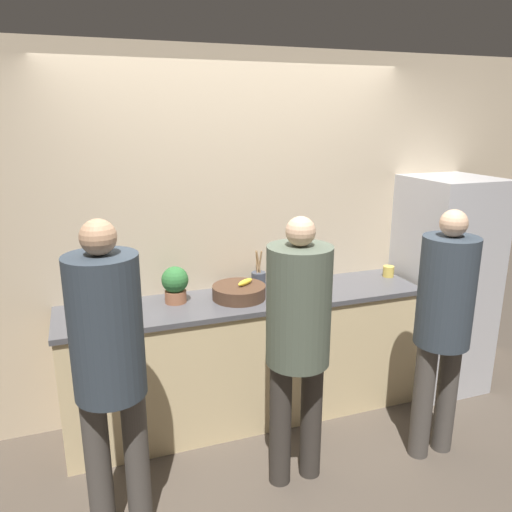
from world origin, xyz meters
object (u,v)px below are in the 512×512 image
object	(u,v)px
person_right	(444,316)
fruit_bowl	(239,292)
person_left	(109,357)
potted_plant	(175,284)
utensil_crock	(259,278)
bottle_red	(312,287)
refrigerator	(443,284)
cup_yellow	(388,271)
bottle_amber	(106,290)
cup_blue	(300,294)
person_center	(298,330)

from	to	relation	value
person_right	fruit_bowl	bearing A→B (deg)	142.78
person_left	potted_plant	xyz separation A→B (m)	(0.49, 0.85, 0.04)
utensil_crock	bottle_red	distance (m)	0.43
refrigerator	utensil_crock	xyz separation A→B (m)	(-1.48, 0.24, 0.14)
refrigerator	cup_yellow	world-z (taller)	refrigerator
fruit_bowl	person_left	bearing A→B (deg)	-139.48
person_left	person_right	size ratio (longest dim) A/B	1.05
bottle_amber	cup_blue	size ratio (longest dim) A/B	2.68
person_center	bottle_amber	world-z (taller)	person_center
person_center	bottle_amber	size ratio (longest dim) A/B	6.59
person_left	fruit_bowl	bearing A→B (deg)	40.52
person_left	potted_plant	world-z (taller)	person_left
person_left	cup_blue	size ratio (longest dim) A/B	18.37
bottle_amber	potted_plant	xyz separation A→B (m)	(0.44, -0.14, 0.04)
utensil_crock	cup_yellow	world-z (taller)	utensil_crock
refrigerator	potted_plant	xyz separation A→B (m)	(-2.11, 0.12, 0.21)
bottle_amber	cup_yellow	xyz separation A→B (m)	(2.13, -0.14, -0.06)
person_center	bottle_amber	distance (m)	1.37
fruit_bowl	utensil_crock	distance (m)	0.28
person_right	bottle_amber	size ratio (longest dim) A/B	6.55
bottle_red	fruit_bowl	bearing A→B (deg)	164.61
person_left	bottle_amber	distance (m)	0.99
refrigerator	person_center	xyz separation A→B (m)	(-1.57, -0.68, 0.13)
cup_yellow	potted_plant	distance (m)	1.68
person_left	person_right	bearing A→B (deg)	-0.66
utensil_crock	cup_blue	xyz separation A→B (m)	(0.18, -0.34, -0.02)
cup_blue	potted_plant	bearing A→B (deg)	164.30
cup_blue	potted_plant	xyz separation A→B (m)	(-0.82, 0.23, 0.09)
utensil_crock	refrigerator	bearing A→B (deg)	-9.14
person_center	bottle_amber	bearing A→B (deg)	136.41
fruit_bowl	cup_blue	world-z (taller)	fruit_bowl
person_center	cup_yellow	distance (m)	1.39
person_center	fruit_bowl	size ratio (longest dim) A/B	4.42
fruit_bowl	potted_plant	size ratio (longest dim) A/B	1.47
refrigerator	utensil_crock	bearing A→B (deg)	170.86
person_right	bottle_amber	distance (m)	2.19
person_right	potted_plant	xyz separation A→B (m)	(-1.49, 0.88, 0.10)
person_left	bottle_red	xyz separation A→B (m)	(1.41, 0.65, -0.02)
utensil_crock	potted_plant	size ratio (longest dim) A/B	1.10
fruit_bowl	potted_plant	world-z (taller)	potted_plant
fruit_bowl	cup_yellow	bearing A→B (deg)	3.11
bottle_amber	utensil_crock	bearing A→B (deg)	-1.34
person_left	cup_blue	distance (m)	1.45
bottle_red	cup_blue	bearing A→B (deg)	-166.15
cup_blue	person_left	bearing A→B (deg)	-154.49
cup_blue	bottle_red	bearing A→B (deg)	13.85
refrigerator	person_left	distance (m)	2.71
person_center	utensil_crock	bearing A→B (deg)	84.22
person_left	bottle_amber	bearing A→B (deg)	87.47
person_center	fruit_bowl	xyz separation A→B (m)	(-0.12, 0.73, -0.01)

